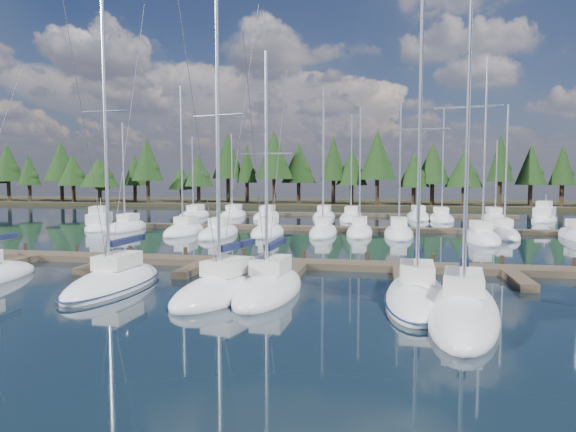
% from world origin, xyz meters
% --- Properties ---
extents(ground, '(260.00, 260.00, 0.00)m').
position_xyz_m(ground, '(0.00, 30.00, 0.00)').
color(ground, black).
rests_on(ground, ground).
extents(far_shore, '(220.00, 30.00, 0.60)m').
position_xyz_m(far_shore, '(0.00, 90.00, 0.30)').
color(far_shore, '#292617').
rests_on(far_shore, ground).
extents(main_dock, '(44.00, 6.13, 0.90)m').
position_xyz_m(main_dock, '(0.00, 17.36, 0.20)').
color(main_dock, '#473D2C').
rests_on(main_dock, ground).
extents(back_docks, '(50.00, 21.80, 0.40)m').
position_xyz_m(back_docks, '(0.00, 49.58, 0.20)').
color(back_docks, '#473D2C').
rests_on(back_docks, ground).
extents(front_sailboat_1, '(2.98, 8.40, 15.93)m').
position_xyz_m(front_sailboat_1, '(-8.36, 10.35, 0.31)').
color(front_sailboat_1, silver).
rests_on(front_sailboat_1, ground).
extents(front_sailboat_2, '(4.68, 8.05, 15.24)m').
position_xyz_m(front_sailboat_2, '(-2.40, 9.76, 0.30)').
color(front_sailboat_2, silver).
rests_on(front_sailboat_2, ground).
extents(front_sailboat_3, '(3.09, 7.96, 12.13)m').
position_xyz_m(front_sailboat_3, '(-0.40, 10.51, 0.28)').
color(front_sailboat_3, silver).
rests_on(front_sailboat_3, ground).
extents(front_sailboat_4, '(3.28, 8.95, 13.86)m').
position_xyz_m(front_sailboat_4, '(6.45, 10.06, 0.28)').
color(front_sailboat_4, silver).
rests_on(front_sailboat_4, ground).
extents(front_sailboat_5, '(4.21, 10.42, 15.00)m').
position_xyz_m(front_sailboat_5, '(8.13, 8.01, 0.29)').
color(front_sailboat_5, silver).
rests_on(front_sailboat_5, ground).
extents(back_sailboat_rows, '(46.55, 33.16, 16.48)m').
position_xyz_m(back_sailboat_rows, '(0.16, 45.05, 0.26)').
color(back_sailboat_rows, silver).
rests_on(back_sailboat_rows, ground).
extents(motor_yacht_left, '(5.17, 8.42, 3.98)m').
position_xyz_m(motor_yacht_left, '(-24.94, 37.13, 0.45)').
color(motor_yacht_left, silver).
rests_on(motor_yacht_left, ground).
extents(motor_yacht_right, '(5.91, 8.70, 4.14)m').
position_xyz_m(motor_yacht_right, '(25.09, 56.08, 0.46)').
color(motor_yacht_right, silver).
rests_on(motor_yacht_right, ground).
extents(tree_line, '(185.35, 11.65, 13.57)m').
position_xyz_m(tree_line, '(-1.37, 80.13, 7.50)').
color(tree_line, black).
rests_on(tree_line, far_shore).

